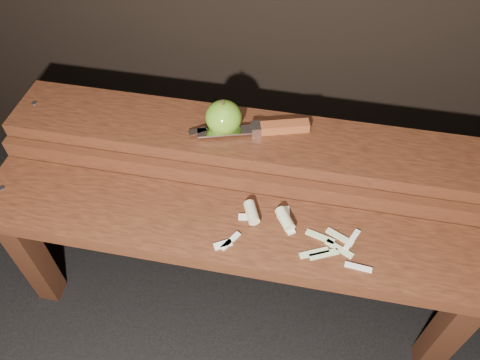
% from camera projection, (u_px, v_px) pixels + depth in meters
% --- Properties ---
extents(ground, '(60.00, 60.00, 0.00)m').
position_uv_depth(ground, '(236.00, 292.00, 1.40)').
color(ground, black).
extents(bench_front_tier, '(1.20, 0.20, 0.42)m').
position_uv_depth(bench_front_tier, '(230.00, 245.00, 1.09)').
color(bench_front_tier, '#35190D').
rests_on(bench_front_tier, ground).
extents(bench_rear_tier, '(1.20, 0.21, 0.50)m').
position_uv_depth(bench_rear_tier, '(248.00, 158.00, 1.19)').
color(bench_rear_tier, '#35190D').
rests_on(bench_rear_tier, ground).
extents(apple, '(0.09, 0.09, 0.09)m').
position_uv_depth(apple, '(224.00, 117.00, 1.11)').
color(apple, '#5D8A1C').
rests_on(apple, bench_rear_tier).
extents(knife, '(0.29, 0.11, 0.03)m').
position_uv_depth(knife, '(269.00, 128.00, 1.12)').
color(knife, brown).
rests_on(knife, bench_rear_tier).
extents(apple_scraps, '(0.34, 0.15, 0.03)m').
position_uv_depth(apple_scraps, '(281.00, 225.00, 1.04)').
color(apple_scraps, beige).
rests_on(apple_scraps, bench_front_tier).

